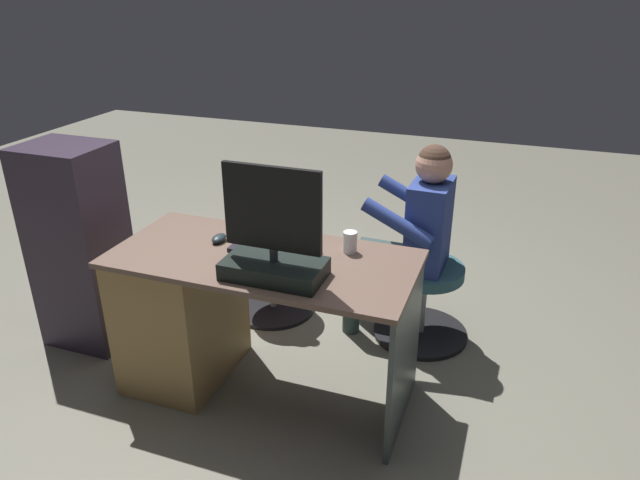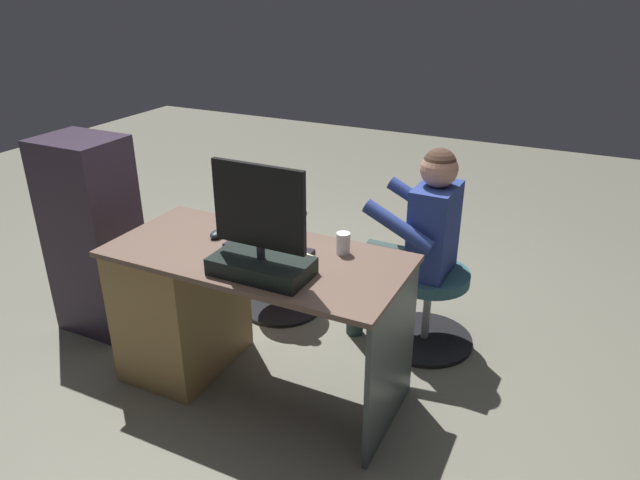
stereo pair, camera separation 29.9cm
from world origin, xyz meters
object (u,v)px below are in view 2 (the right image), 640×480
object	(u,v)px
desk	(197,301)
keyboard	(268,248)
computer_mouse	(218,234)
tv_remote	(241,243)
teddy_bear	(280,214)
office_chair_teddy	(281,270)
visitor_chair	(427,302)
monitor	(261,246)
person	(417,232)
cup	(343,243)

from	to	relation	value
desk	keyboard	xyz separation A→B (m)	(-0.41, -0.05, 0.36)
computer_mouse	tv_remote	bearing A→B (deg)	169.22
tv_remote	teddy_bear	size ratio (longest dim) A/B	0.39
office_chair_teddy	visitor_chair	size ratio (longest dim) A/B	0.95
monitor	visitor_chair	size ratio (longest dim) A/B	0.90
keyboard	office_chair_teddy	world-z (taller)	keyboard
monitor	person	distance (m)	1.02
office_chair_teddy	teddy_bear	world-z (taller)	teddy_bear
cup	office_chair_teddy	xyz separation A→B (m)	(0.65, -0.55, -0.54)
monitor	tv_remote	size ratio (longest dim) A/B	3.27
monitor	person	bearing A→B (deg)	-114.19
tv_remote	office_chair_teddy	distance (m)	0.86
office_chair_teddy	monitor	bearing A→B (deg)	115.58
computer_mouse	monitor	bearing A→B (deg)	149.16
person	visitor_chair	bearing A→B (deg)	-178.25
visitor_chair	office_chair_teddy	bearing A→B (deg)	1.75
teddy_bear	computer_mouse	bearing A→B (deg)	92.48
cup	visitor_chair	size ratio (longest dim) A/B	0.19
keyboard	cup	bearing A→B (deg)	-158.81
computer_mouse	office_chair_teddy	bearing A→B (deg)	-87.47
office_chair_teddy	tv_remote	bearing A→B (deg)	104.99
office_chair_teddy	person	distance (m)	0.93
computer_mouse	person	xyz separation A→B (m)	(-0.81, -0.68, -0.10)
desk	teddy_bear	distance (m)	0.77
computer_mouse	teddy_bear	size ratio (longest dim) A/B	0.25
teddy_bear	visitor_chair	size ratio (longest dim) A/B	0.70
computer_mouse	cup	world-z (taller)	cup
person	office_chair_teddy	bearing A→B (deg)	1.75
monitor	keyboard	world-z (taller)	monitor
office_chair_teddy	teddy_bear	size ratio (longest dim) A/B	1.34
computer_mouse	visitor_chair	xyz separation A→B (m)	(-0.90, -0.68, -0.51)
office_chair_teddy	teddy_bear	xyz separation A→B (m)	(0.00, -0.01, 0.37)
desk	office_chair_teddy	bearing A→B (deg)	-96.05
monitor	keyboard	size ratio (longest dim) A/B	1.17
monitor	computer_mouse	xyz separation A→B (m)	(0.40, -0.24, -0.12)
cup	desk	bearing A→B (deg)	13.80
keyboard	visitor_chair	distance (m)	1.05
visitor_chair	person	bearing A→B (deg)	1.75
keyboard	tv_remote	world-z (taller)	keyboard
desk	person	distance (m)	1.21
keyboard	office_chair_teddy	size ratio (longest dim) A/B	0.82
keyboard	cup	size ratio (longest dim) A/B	4.15
computer_mouse	office_chair_teddy	xyz separation A→B (m)	(0.03, -0.65, -0.51)
teddy_bear	tv_remote	bearing A→B (deg)	104.74
keyboard	computer_mouse	world-z (taller)	computer_mouse
desk	person	xyz separation A→B (m)	(-0.91, -0.75, 0.27)
visitor_chair	person	world-z (taller)	person
computer_mouse	teddy_bear	distance (m)	0.68
keyboard	tv_remote	size ratio (longest dim) A/B	2.80
monitor	computer_mouse	bearing A→B (deg)	-30.84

